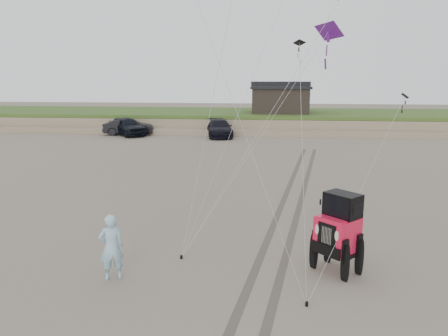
{
  "coord_description": "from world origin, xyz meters",
  "views": [
    {
      "loc": [
        0.89,
        -11.75,
        5.76
      ],
      "look_at": [
        -0.66,
        3.0,
        2.6
      ],
      "focal_mm": 35.0,
      "sensor_mm": 36.0,
      "label": 1
    }
  ],
  "objects": [
    {
      "name": "stake_main",
      "position": [
        -1.83,
        1.1,
        0.06
      ],
      "size": [
        0.08,
        0.08,
        0.12
      ],
      "primitive_type": "cylinder",
      "color": "black",
      "rests_on": "ground"
    },
    {
      "name": "stake_aux",
      "position": [
        1.93,
        -1.45,
        0.06
      ],
      "size": [
        0.08,
        0.08,
        0.12
      ],
      "primitive_type": "cylinder",
      "color": "black",
      "rests_on": "ground"
    },
    {
      "name": "truck_c",
      "position": [
        -3.87,
        29.5,
        0.81
      ],
      "size": [
        3.27,
        5.9,
        1.62
      ],
      "primitive_type": "imported",
      "rotation": [
        0.0,
        0.0,
        0.19
      ],
      "color": "black",
      "rests_on": "ground"
    },
    {
      "name": "cabin",
      "position": [
        2.0,
        37.0,
        3.24
      ],
      "size": [
        6.4,
        5.4,
        3.35
      ],
      "color": "black",
      "rests_on": "dune_ridge"
    },
    {
      "name": "ground",
      "position": [
        0.0,
        0.0,
        0.0
      ],
      "size": [
        160.0,
        160.0,
        0.0
      ],
      "primitive_type": "plane",
      "color": "#6B6054",
      "rests_on": "ground"
    },
    {
      "name": "man",
      "position": [
        -3.52,
        -0.47,
        0.97
      ],
      "size": [
        0.84,
        0.72,
        1.94
      ],
      "primitive_type": "imported",
      "rotation": [
        0.0,
        0.0,
        3.57
      ],
      "color": "#88BFD2",
      "rests_on": "ground"
    },
    {
      "name": "truck_b",
      "position": [
        -12.9,
        29.79,
        0.79
      ],
      "size": [
        4.97,
        2.31,
        1.58
      ],
      "primitive_type": "imported",
      "rotation": [
        0.0,
        0.0,
        1.71
      ],
      "color": "black",
      "rests_on": "ground"
    },
    {
      "name": "jeep",
      "position": [
        2.94,
        0.68,
        0.96
      ],
      "size": [
        5.2,
        5.22,
        1.92
      ],
      "primitive_type": null,
      "rotation": [
        0.0,
        0.0,
        -0.78
      ],
      "color": "red",
      "rests_on": "ground"
    },
    {
      "name": "tire_tracks",
      "position": [
        2.0,
        8.0,
        0.0
      ],
      "size": [
        5.22,
        29.74,
        0.01
      ],
      "color": "#4C443D",
      "rests_on": "ground"
    },
    {
      "name": "truck_a",
      "position": [
        -12.96,
        29.45,
        0.9
      ],
      "size": [
        5.18,
        5.27,
        1.8
      ],
      "primitive_type": "imported",
      "rotation": [
        0.0,
        0.0,
        0.76
      ],
      "color": "black",
      "rests_on": "ground"
    },
    {
      "name": "dune_ridge",
      "position": [
        0.0,
        37.5,
        0.82
      ],
      "size": [
        160.0,
        14.25,
        1.73
      ],
      "color": "#7A6B54",
      "rests_on": "ground"
    },
    {
      "name": "kite_flock",
      "position": [
        2.9,
        8.39,
        8.88
      ],
      "size": [
        9.17,
        8.77,
        9.37
      ],
      "color": "red",
      "rests_on": "ground"
    }
  ]
}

